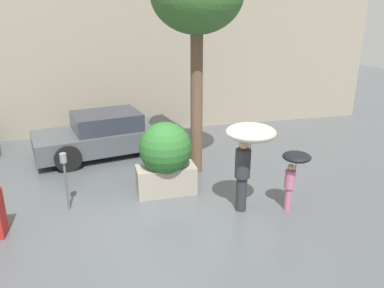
# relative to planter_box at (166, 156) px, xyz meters

# --- Properties ---
(ground_plane) EXTENTS (40.00, 40.00, 0.00)m
(ground_plane) POSITION_rel_planter_box_xyz_m (-0.25, -1.30, -0.92)
(ground_plane) COLOR #51565B
(building_facade) EXTENTS (18.00, 0.30, 6.00)m
(building_facade) POSITION_rel_planter_box_xyz_m (-0.25, 5.20, 2.08)
(building_facade) COLOR #9E937F
(building_facade) RESTS_ON ground
(planter_box) EXTENTS (1.35, 1.19, 1.71)m
(planter_box) POSITION_rel_planter_box_xyz_m (0.00, 0.00, 0.00)
(planter_box) COLOR #9E9384
(planter_box) RESTS_ON ground
(person_adult) EXTENTS (1.01, 1.01, 1.93)m
(person_adult) POSITION_rel_planter_box_xyz_m (1.47, -1.27, 0.62)
(person_adult) COLOR #2D2D33
(person_adult) RESTS_ON ground
(person_child) EXTENTS (0.58, 0.58, 1.32)m
(person_child) POSITION_rel_planter_box_xyz_m (2.42, -1.46, 0.08)
(person_child) COLOR #B76684
(person_child) RESTS_ON ground
(parked_car_near) EXTENTS (4.41, 2.54, 1.26)m
(parked_car_near) POSITION_rel_planter_box_xyz_m (-1.19, 3.01, -0.33)
(parked_car_near) COLOR #4C5156
(parked_car_near) RESTS_ON ground
(parking_meter) EXTENTS (0.14, 0.14, 1.28)m
(parking_meter) POSITION_rel_planter_box_xyz_m (-2.18, -0.24, -0.01)
(parking_meter) COLOR #595B60
(parking_meter) RESTS_ON ground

